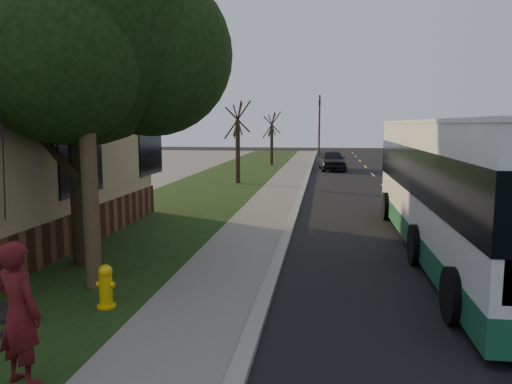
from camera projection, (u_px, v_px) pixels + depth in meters
The scene contains 16 objects.
ground at pixel (259, 319), 8.10m from camera, with size 120.00×120.00×0.00m, color black.
road at pixel (410, 215), 17.37m from camera, with size 8.00×80.00×0.01m, color black.
curb at pixel (295, 211), 17.91m from camera, with size 0.25×80.00×0.12m, color gray.
sidewalk at pixel (268, 210), 18.05m from camera, with size 2.00×80.00×0.08m, color slate.
grass_verge at pixel (174, 208), 18.52m from camera, with size 5.00×80.00×0.07m, color black.
fire_hydrant at pixel (106, 286), 8.40m from camera, with size 0.32×0.32×0.74m.
utility_pole at pixel (83, 40), 8.90m from camera, with size 2.86×3.21×9.07m.
leafy_tree at pixel (81, 28), 10.57m from camera, with size 6.30×6.00×7.80m.
bare_tree_near at pixel (238, 143), 25.95m from camera, with size 1.38×1.21×4.31m.
bare_tree_far at pixel (272, 139), 37.68m from camera, with size 1.38×1.21×4.03m.
traffic_signal at pixel (319, 124), 40.97m from camera, with size 0.18×0.22×5.50m.
transit_bus at pixel (466, 184), 11.80m from camera, with size 2.77×11.99×3.24m.
skateboarder at pixel (19, 313), 5.84m from camera, with size 0.64×0.42×1.75m, color #4F0F15.
skateboard_main at pixel (20, 325), 7.57m from camera, with size 0.28×0.76×0.07m.
skateboard_spare at pixel (4, 311), 8.08m from camera, with size 0.76×0.77×0.08m.
distant_car at pixel (332, 160), 34.12m from camera, with size 1.65×4.11×1.40m, color black.
Camera 1 is at (1.02, -7.68, 3.15)m, focal length 35.00 mm.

